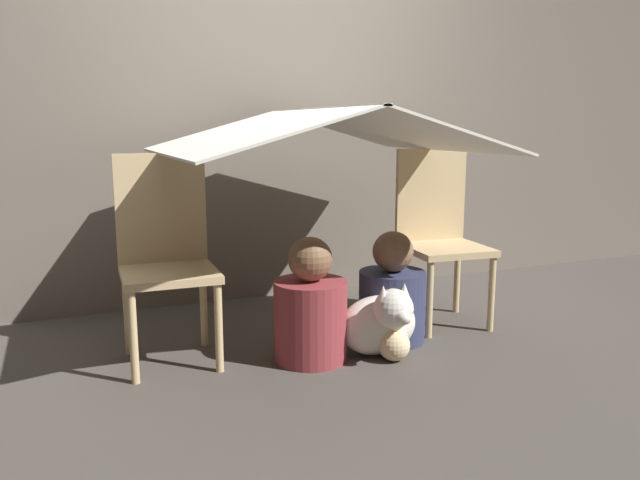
{
  "coord_description": "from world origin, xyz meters",
  "views": [
    {
      "loc": [
        -1.19,
        -2.62,
        1.11
      ],
      "look_at": [
        0.0,
        0.22,
        0.53
      ],
      "focal_mm": 35.0,
      "sensor_mm": 36.0,
      "label": 1
    }
  ],
  "objects_px": {
    "dog": "(381,321)",
    "person_second": "(392,297)",
    "chair_right": "(439,230)",
    "person_front": "(310,311)",
    "chair_left": "(166,251)"
  },
  "relations": [
    {
      "from": "person_front",
      "to": "chair_right",
      "type": "bearing_deg",
      "value": 18.28
    },
    {
      "from": "chair_left",
      "to": "person_second",
      "type": "relative_size",
      "value": 1.69
    },
    {
      "from": "chair_right",
      "to": "person_front",
      "type": "relative_size",
      "value": 1.64
    },
    {
      "from": "person_front",
      "to": "person_second",
      "type": "relative_size",
      "value": 1.03
    },
    {
      "from": "chair_left",
      "to": "dog",
      "type": "xyz_separation_m",
      "value": [
        0.94,
        -0.39,
        -0.35
      ]
    },
    {
      "from": "person_second",
      "to": "dog",
      "type": "xyz_separation_m",
      "value": [
        -0.16,
        -0.18,
        -0.06
      ]
    },
    {
      "from": "person_front",
      "to": "dog",
      "type": "relative_size",
      "value": 1.49
    },
    {
      "from": "chair_left",
      "to": "dog",
      "type": "height_order",
      "value": "chair_left"
    },
    {
      "from": "dog",
      "to": "person_second",
      "type": "bearing_deg",
      "value": 48.83
    },
    {
      "from": "chair_left",
      "to": "dog",
      "type": "distance_m",
      "value": 1.08
    },
    {
      "from": "chair_right",
      "to": "dog",
      "type": "height_order",
      "value": "chair_right"
    },
    {
      "from": "person_second",
      "to": "person_front",
      "type": "bearing_deg",
      "value": -169.52
    },
    {
      "from": "chair_left",
      "to": "chair_right",
      "type": "relative_size",
      "value": 1.0
    },
    {
      "from": "chair_right",
      "to": "dog",
      "type": "relative_size",
      "value": 2.44
    },
    {
      "from": "chair_right",
      "to": "dog",
      "type": "bearing_deg",
      "value": -140.04
    }
  ]
}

